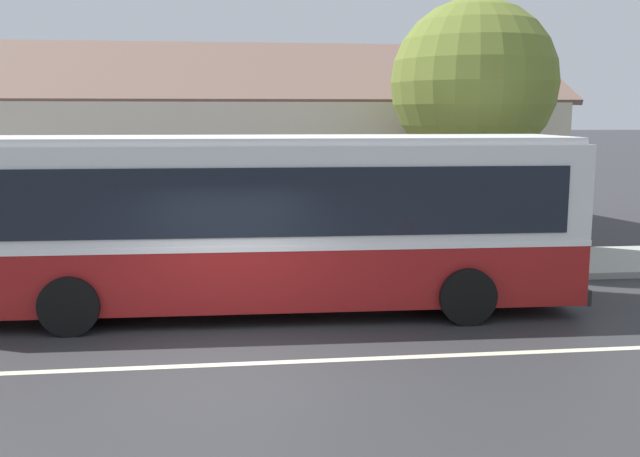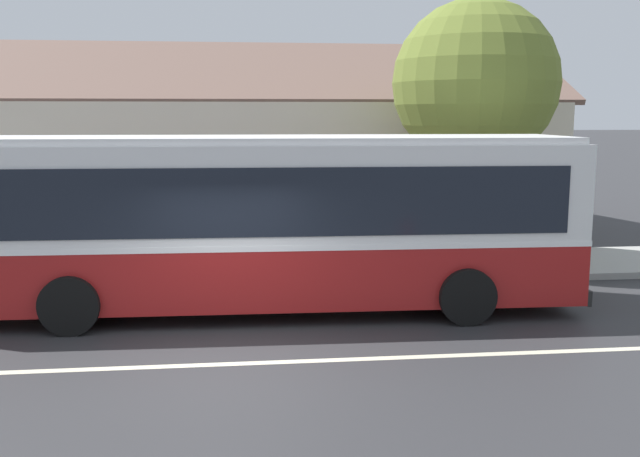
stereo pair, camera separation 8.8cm
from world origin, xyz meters
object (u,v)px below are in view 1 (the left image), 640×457
Objects in this scene: bench_down_street at (195,252)px; bus_stop_sign at (569,204)px; transit_bus at (261,218)px; bench_by_building at (13,260)px; street_tree_primary at (474,84)px.

bench_down_street is 0.63× the size of bus_stop_sign.
transit_bus reaches higher than bench_by_building.
bench_by_building is 1.03× the size of bench_down_street.
bus_stop_sign reaches higher than bench_by_building.
bench_down_street is 0.24× the size of street_tree_primary.
street_tree_primary is at bearing 8.00° from bench_by_building.
bus_stop_sign is (1.64, -1.91, -2.71)m from street_tree_primary.
bus_stop_sign reaches higher than bench_down_street.
bench_by_building is 0.24× the size of street_tree_primary.
bench_down_street is (-1.39, 3.00, -1.17)m from transit_bus.
street_tree_primary is (6.70, 1.00, 3.79)m from bench_down_street.
bus_stop_sign is (12.12, -0.44, 1.08)m from bench_by_building.
bus_stop_sign is at bearing 16.76° from transit_bus.
transit_bus is 1.83× the size of street_tree_primary.
transit_bus is 3.51m from bench_down_street.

